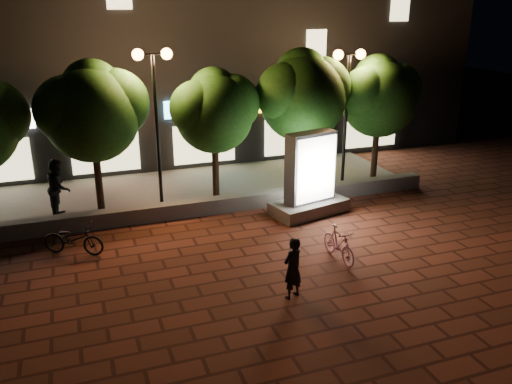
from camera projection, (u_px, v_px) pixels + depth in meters
name	position (u px, v px, depth m)	size (l,w,h in m)	color
ground	(253.00, 265.00, 13.80)	(80.00, 80.00, 0.00)	maroon
retaining_wall	(213.00, 205.00, 17.27)	(16.00, 0.45, 0.50)	slate
sidewalk	(196.00, 188.00, 19.56)	(16.00, 5.00, 0.08)	slate
building_block	(158.00, 42.00, 23.67)	(28.00, 8.12, 11.30)	black
tree_left	(93.00, 109.00, 16.41)	(3.60, 3.00, 4.89)	black
tree_mid	(215.00, 108.00, 17.76)	(3.24, 2.70, 4.50)	black
tree_right	(303.00, 93.00, 18.69)	(3.72, 3.10, 5.07)	black
tree_far_right	(380.00, 94.00, 19.77)	(3.48, 2.90, 4.76)	black
street_lamp_left	(154.00, 88.00, 16.60)	(1.26, 0.36, 5.18)	black
street_lamp_right	(348.00, 82.00, 18.87)	(1.26, 0.36, 4.98)	black
ad_kiosk	(310.00, 181.00, 16.96)	(2.76, 1.82, 2.74)	slate
scooter_pink	(339.00, 244.00, 13.94)	(0.44, 1.55, 0.93)	pink
rider	(293.00, 268.00, 12.02)	(0.55, 0.36, 1.51)	black
scooter_parked	(73.00, 239.00, 14.27)	(0.60, 1.73, 0.91)	black
pedestrian	(59.00, 187.00, 16.61)	(0.92, 0.72, 1.90)	black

